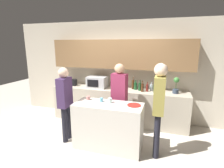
# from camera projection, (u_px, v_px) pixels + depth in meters

# --- Properties ---
(ground_plane) EXTENTS (14.00, 14.00, 0.00)m
(ground_plane) POSITION_uv_depth(u_px,v_px,m) (99.00, 149.00, 3.55)
(ground_plane) COLOR beige
(back_wall) EXTENTS (6.40, 0.40, 2.70)m
(back_wall) POSITION_uv_depth(u_px,v_px,m) (121.00, 65.00, 4.76)
(back_wall) COLOR beige
(back_wall) RESTS_ON ground_plane
(back_counter) EXTENTS (3.60, 0.62, 0.92)m
(back_counter) POSITION_uv_depth(u_px,v_px,m) (118.00, 105.00, 4.74)
(back_counter) COLOR #B7AD99
(back_counter) RESTS_ON ground_plane
(kitchen_island) EXTENTS (1.36, 0.59, 0.93)m
(kitchen_island) POSITION_uv_depth(u_px,v_px,m) (108.00, 126.00, 3.53)
(kitchen_island) COLOR beige
(kitchen_island) RESTS_ON ground_plane
(microwave) EXTENTS (0.52, 0.39, 0.30)m
(microwave) POSITION_uv_depth(u_px,v_px,m) (97.00, 82.00, 4.78)
(microwave) COLOR #B7BABC
(microwave) RESTS_ON back_counter
(toaster) EXTENTS (0.26, 0.16, 0.18)m
(toaster) POSITION_uv_depth(u_px,v_px,m) (72.00, 82.00, 5.02)
(toaster) COLOR black
(toaster) RESTS_ON back_counter
(potted_plant) EXTENTS (0.14, 0.14, 0.40)m
(potted_plant) POSITION_uv_depth(u_px,v_px,m) (176.00, 85.00, 4.17)
(potted_plant) COLOR #333D4C
(potted_plant) RESTS_ON back_counter
(bottle_0) EXTENTS (0.07, 0.07, 0.33)m
(bottle_0) POSITION_uv_depth(u_px,v_px,m) (133.00, 84.00, 4.61)
(bottle_0) COLOR #472814
(bottle_0) RESTS_ON back_counter
(bottle_1) EXTENTS (0.08, 0.08, 0.25)m
(bottle_1) POSITION_uv_depth(u_px,v_px,m) (136.00, 86.00, 4.56)
(bottle_1) COLOR #194723
(bottle_1) RESTS_ON back_counter
(bottle_2) EXTENTS (0.08, 0.08, 0.28)m
(bottle_2) POSITION_uv_depth(u_px,v_px,m) (140.00, 87.00, 4.45)
(bottle_2) COLOR #194723
(bottle_2) RESTS_ON back_counter
(bottle_3) EXTENTS (0.07, 0.07, 0.28)m
(bottle_3) POSITION_uv_depth(u_px,v_px,m) (142.00, 87.00, 4.35)
(bottle_3) COLOR #472814
(bottle_3) RESTS_ON back_counter
(bottle_4) EXTENTS (0.06, 0.06, 0.25)m
(bottle_4) POSITION_uv_depth(u_px,v_px,m) (147.00, 88.00, 4.37)
(bottle_4) COLOR maroon
(bottle_4) RESTS_ON back_counter
(bottle_5) EXTENTS (0.08, 0.08, 0.22)m
(bottle_5) POSITION_uv_depth(u_px,v_px,m) (151.00, 87.00, 4.44)
(bottle_5) COLOR silver
(bottle_5) RESTS_ON back_counter
(bottle_6) EXTENTS (0.09, 0.09, 0.28)m
(bottle_6) POSITION_uv_depth(u_px,v_px,m) (155.00, 88.00, 4.25)
(bottle_6) COLOR #194723
(bottle_6) RESTS_ON back_counter
(plate_on_island) EXTENTS (0.26, 0.26, 0.01)m
(plate_on_island) POSITION_uv_depth(u_px,v_px,m) (134.00, 105.00, 3.34)
(plate_on_island) COLOR red
(plate_on_island) RESTS_ON kitchen_island
(cup_0) EXTENTS (0.08, 0.08, 0.08)m
(cup_0) POSITION_uv_depth(u_px,v_px,m) (88.00, 98.00, 3.68)
(cup_0) COLOR tan
(cup_0) RESTS_ON kitchen_island
(cup_1) EXTENTS (0.09, 0.09, 0.09)m
(cup_1) POSITION_uv_depth(u_px,v_px,m) (110.00, 100.00, 3.50)
(cup_1) COLOR silver
(cup_1) RESTS_ON kitchen_island
(cup_2) EXTENTS (0.07, 0.07, 0.08)m
(cup_2) POSITION_uv_depth(u_px,v_px,m) (101.00, 100.00, 3.57)
(cup_2) COLOR #60A9C7
(cup_2) RESTS_ON kitchen_island
(person_left) EXTENTS (0.36, 0.23, 1.67)m
(person_left) POSITION_uv_depth(u_px,v_px,m) (119.00, 94.00, 3.90)
(person_left) COLOR black
(person_left) RESTS_ON ground_plane
(person_center) EXTENTS (0.21, 0.34, 1.62)m
(person_center) POSITION_uv_depth(u_px,v_px,m) (65.00, 99.00, 3.68)
(person_center) COLOR black
(person_center) RESTS_ON ground_plane
(person_right) EXTENTS (0.23, 0.34, 1.76)m
(person_right) POSITION_uv_depth(u_px,v_px,m) (159.00, 102.00, 3.13)
(person_right) COLOR black
(person_right) RESTS_ON ground_plane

